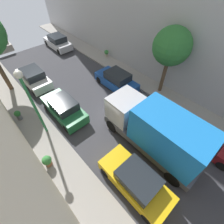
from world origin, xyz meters
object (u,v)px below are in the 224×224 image
object	(u,v)px
delivery_truck	(156,131)
potted_plant_2	(18,115)
parked_car_left_1	(64,108)
lamp_post	(29,96)
parked_car_left_0	(136,181)
potted_plant_3	(47,161)
street_tree_1	(172,47)
potted_plant_1	(106,53)
parked_car_left_2	(34,78)
parked_car_right_2	(58,42)
parked_car_right_1	(117,80)

from	to	relation	value
delivery_truck	potted_plant_2	size ratio (longest dim) A/B	7.96
parked_car_left_1	lamp_post	world-z (taller)	lamp_post
parked_car_left_0	potted_plant_3	distance (m)	5.25
parked_car_left_1	delivery_truck	xyz separation A→B (m)	(2.70, -6.40, 1.07)
parked_car_left_0	parked_car_left_1	xyz separation A→B (m)	(0.00, 7.36, 0.00)
lamp_post	potted_plant_2	bearing A→B (deg)	111.79
street_tree_1	potted_plant_1	size ratio (longest dim) A/B	6.90
parked_car_left_2	delivery_truck	distance (m)	12.10
parked_car_right_2	lamp_post	xyz separation A→B (m)	(-7.30, -11.08, 2.76)
parked_car_left_1	potted_plant_3	world-z (taller)	parked_car_left_1
potted_plant_1	parked_car_right_1	bearing A→B (deg)	-121.27
parked_car_left_0	street_tree_1	distance (m)	9.46
potted_plant_1	lamp_post	xyz separation A→B (m)	(-10.14, -5.10, 2.90)
parked_car_right_2	delivery_truck	size ratio (longest dim) A/B	0.64
parked_car_left_1	potted_plant_1	bearing A→B (deg)	28.59
parked_car_left_1	parked_car_right_2	size ratio (longest dim) A/B	1.00
potted_plant_1	parked_car_left_0	bearing A→B (deg)	-124.82
parked_car_left_1	potted_plant_3	distance (m)	4.24
delivery_truck	potted_plant_1	distance (m)	12.28
parked_car_left_0	parked_car_left_1	distance (m)	7.36
delivery_truck	parked_car_left_2	bearing A→B (deg)	102.94
parked_car_left_2	potted_plant_2	size ratio (longest dim) A/B	5.06
parked_car_left_2	delivery_truck	size ratio (longest dim) A/B	0.64
parked_car_left_1	potted_plant_3	size ratio (longest dim) A/B	5.09
potted_plant_1	parked_car_left_1	bearing A→B (deg)	-151.41
parked_car_right_1	delivery_truck	xyz separation A→B (m)	(-2.70, -6.21, 1.07)
parked_car_left_1	street_tree_1	size ratio (longest dim) A/B	0.77
street_tree_1	potted_plant_1	world-z (taller)	street_tree_1
delivery_truck	potted_plant_1	xyz separation A→B (m)	(5.54, 10.89, -1.21)
parked_car_right_2	parked_car_right_1	bearing A→B (deg)	-90.00
potted_plant_1	potted_plant_3	size ratio (longest dim) A/B	0.96
parked_car_left_0	parked_car_left_2	bearing A→B (deg)	90.00
parked_car_left_0	parked_car_right_1	size ratio (longest dim) A/B	1.00
parked_car_left_0	parked_car_right_2	world-z (taller)	same
parked_car_right_2	delivery_truck	distance (m)	17.12
parked_car_left_0	lamp_post	distance (m)	7.54
potted_plant_1	street_tree_1	bearing A→B (deg)	-93.02
parked_car_left_0	potted_plant_3	world-z (taller)	parked_car_left_0
parked_car_left_0	potted_plant_1	xyz separation A→B (m)	(8.24, 11.85, -0.14)
potted_plant_2	potted_plant_3	world-z (taller)	potted_plant_2
parked_car_left_1	parked_car_left_2	world-z (taller)	same
parked_car_left_0	potted_plant_3	bearing A→B (deg)	124.47
street_tree_1	parked_car_left_1	bearing A→B (deg)	157.00
parked_car_right_2	potted_plant_1	xyz separation A→B (m)	(2.84, -5.98, -0.14)
parked_car_left_0	potted_plant_2	distance (m)	9.58
delivery_truck	lamp_post	bearing A→B (deg)	128.45
parked_car_left_0	potted_plant_1	distance (m)	14.43
parked_car_left_0	parked_car_right_2	bearing A→B (deg)	73.15
parked_car_left_1	delivery_truck	distance (m)	7.03
parked_car_right_2	delivery_truck	xyz separation A→B (m)	(-2.70, -16.88, 1.07)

